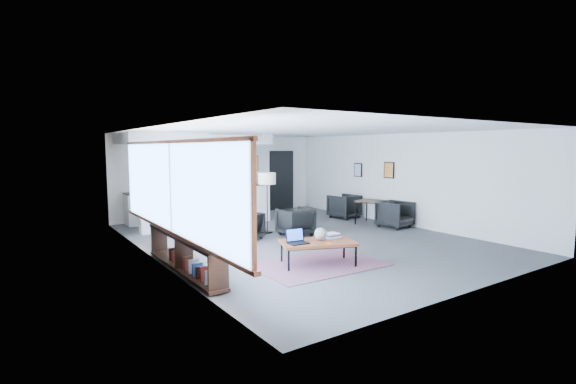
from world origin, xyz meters
TOP-DOWN VIEW (x-y plane):
  - room at (0.00, 0.00)m, footprint 7.02×9.02m
  - window at (-3.46, -0.90)m, footprint 0.10×5.95m
  - console at (-3.30, -1.05)m, footprint 0.35×3.00m
  - kitchenette at (-1.20, 3.71)m, footprint 4.20×1.96m
  - doorway at (2.30, 4.42)m, footprint 1.10×0.12m
  - track_light at (-0.59, 2.20)m, footprint 1.60×0.07m
  - wall_art_lower at (3.47, 0.40)m, footprint 0.03×0.38m
  - wall_art_upper at (3.47, 1.70)m, footprint 0.03×0.34m
  - kilim_rug at (-1.06, -2.01)m, footprint 2.41×1.67m
  - coffee_table at (-1.06, -2.01)m, footprint 1.55×1.20m
  - laptop at (-1.48, -1.89)m, footprint 0.39×0.33m
  - ceramic_pot at (-0.97, -1.97)m, footprint 0.24×0.24m
  - book_stack at (-0.65, -1.91)m, footprint 0.33×0.27m
  - coaster at (-1.02, -2.27)m, footprint 0.14×0.14m
  - armchair_left at (-1.17, 0.69)m, footprint 0.89×0.86m
  - armchair_right at (0.10, 0.39)m, footprint 0.75×0.70m
  - floor_lamp at (-0.29, 1.09)m, footprint 0.48×0.48m
  - dining_table at (2.89, 0.47)m, footprint 1.02×1.02m
  - dining_chair_near at (3.00, -0.29)m, footprint 0.75×0.71m
  - dining_chair_far at (2.91, 1.72)m, footprint 0.77×0.73m
  - microwave at (-0.12, 4.15)m, footprint 0.52×0.32m

SIDE VIEW (x-z plane):
  - kilim_rug at x=-1.06m, z-range 0.00..0.01m
  - console at x=-3.30m, z-range -0.07..0.73m
  - dining_chair_near at x=3.00m, z-range 0.00..0.69m
  - dining_chair_far at x=2.91m, z-range 0.00..0.70m
  - armchair_left at x=-1.17m, z-range 0.00..0.72m
  - armchair_right at x=0.10m, z-range 0.00..0.77m
  - coffee_table at x=-1.06m, z-range 0.19..0.64m
  - coaster at x=-1.02m, z-range 0.45..0.46m
  - book_stack at x=-0.65m, z-range 0.45..0.54m
  - laptop at x=-1.48m, z-range 0.39..0.65m
  - ceramic_pot at x=-0.97m, z-range 0.45..0.69m
  - dining_table at x=2.89m, z-range 0.28..0.96m
  - doorway at x=2.30m, z-range 0.00..2.15m
  - microwave at x=-0.12m, z-range 0.93..1.27m
  - room at x=0.00m, z-range -0.01..2.61m
  - floor_lamp at x=-0.29m, z-range 0.58..2.14m
  - kitchenette at x=-1.20m, z-range 0.08..2.68m
  - window at x=-3.46m, z-range 0.63..2.29m
  - wall_art_upper at x=3.47m, z-range 1.28..1.72m
  - wall_art_lower at x=3.47m, z-range 1.31..1.79m
  - track_light at x=-0.59m, z-range 2.45..2.60m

